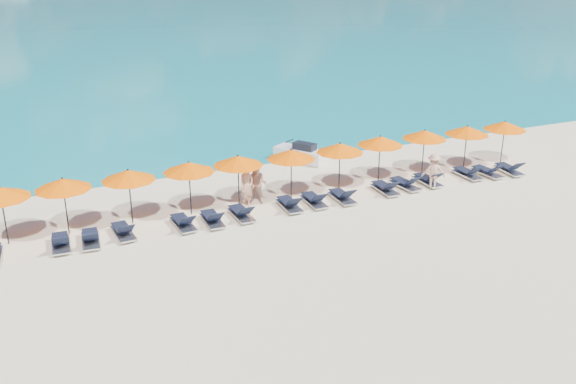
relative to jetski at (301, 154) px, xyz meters
name	(u,v)px	position (x,y,z in m)	size (l,w,h in m)	color
ground	(322,250)	(-3.77, -9.72, -0.40)	(1400.00, 1400.00, 0.00)	beige
jetski	(301,154)	(0.00, 0.00, 0.00)	(2.33, 2.87, 0.98)	silver
beachgoer_a	(246,187)	(-4.85, -4.92, 0.56)	(0.70, 0.46, 1.93)	tan
beachgoer_b	(257,184)	(-4.20, -4.48, 0.47)	(0.84, 0.49, 1.74)	tan
beachgoer_c	(433,171)	(3.71, -6.08, 0.42)	(1.06, 0.49, 1.64)	tan
umbrella_1	(0,193)	(-14.07, -4.52, 1.61)	(2.10, 2.10, 2.28)	black
umbrella_2	(63,184)	(-11.93, -4.47, 1.61)	(2.10, 2.10, 2.28)	black
umbrella_3	(128,175)	(-9.52, -4.47, 1.61)	(2.10, 2.10, 2.28)	black
umbrella_4	(189,167)	(-7.12, -4.50, 1.61)	(2.10, 2.10, 2.28)	black
umbrella_5	(238,161)	(-5.03, -4.50, 1.61)	(2.10, 2.10, 2.28)	black
umbrella_6	(291,154)	(-2.67, -4.62, 1.61)	(2.10, 2.10, 2.28)	black
umbrella_7	(340,148)	(-0.32, -4.63, 1.61)	(2.10, 2.10, 2.28)	black
umbrella_8	(380,141)	(1.88, -4.41, 1.61)	(2.10, 2.10, 2.28)	black
umbrella_9	(425,135)	(4.35, -4.36, 1.61)	(2.10, 2.10, 2.28)	black
umbrella_10	(467,130)	(6.66, -4.58, 1.61)	(2.10, 2.10, 2.28)	black
umbrella_11	(505,126)	(8.95, -4.63, 1.61)	(2.10, 2.10, 2.28)	black
lounger_3	(60,242)	(-12.36, -5.70, -0.17)	(0.74, 1.74, 0.66)	silver
lounger_4	(90,238)	(-11.32, -5.79, -0.17)	(0.79, 1.75, 0.66)	silver
lounger_5	(123,231)	(-10.09, -5.62, -0.17)	(0.73, 1.74, 0.66)	silver
lounger_6	(183,222)	(-7.80, -5.75, -0.17)	(0.70, 1.73, 0.66)	silver
lounger_7	(212,219)	(-6.66, -5.86, -0.17)	(0.68, 1.72, 0.66)	silver
lounger_8	(242,213)	(-5.41, -5.80, -0.17)	(0.66, 1.71, 0.66)	silver
lounger_9	(289,204)	(-3.24, -5.69, -0.17)	(0.70, 1.73, 0.66)	silver
lounger_10	(314,200)	(-2.09, -5.70, -0.17)	(0.68, 1.72, 0.66)	silver
lounger_11	(342,196)	(-0.79, -5.81, -0.17)	(0.67, 1.72, 0.66)	silver
lounger_12	(385,188)	(1.45, -5.70, -0.17)	(0.70, 1.73, 0.66)	silver
lounger_13	(405,183)	(2.58, -5.59, -0.17)	(0.77, 1.75, 0.66)	silver
lounger_14	(428,180)	(3.82, -5.57, -0.17)	(0.62, 1.70, 0.66)	silver
lounger_15	(468,173)	(6.13, -5.56, -0.17)	(0.63, 1.70, 0.66)	silver
lounger_16	(488,171)	(7.14, -5.78, -0.17)	(0.78, 1.75, 0.66)	silver
lounger_17	(509,169)	(8.36, -5.90, -0.17)	(0.79, 1.75, 0.66)	silver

